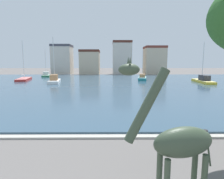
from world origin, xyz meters
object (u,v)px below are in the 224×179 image
object	(u,v)px
giraffe_statue	(178,146)
sailboat_white	(55,81)
mooring_bollard	(205,134)
sailboat_teal	(142,78)
sailboat_yellow	(202,81)
sailboat_green	(46,75)
sailboat_red	(25,79)

from	to	relation	value
giraffe_statue	sailboat_white	size ratio (longest dim) A/B	0.47
sailboat_white	mooring_bollard	distance (m)	32.88
sailboat_teal	mooring_bollard	size ratio (longest dim) A/B	16.17
sailboat_yellow	sailboat_teal	world-z (taller)	sailboat_yellow
sailboat_white	giraffe_statue	bearing A→B (deg)	-68.99
sailboat_white	sailboat_green	bearing A→B (deg)	113.42
sailboat_red	sailboat_green	bearing A→B (deg)	83.63
mooring_bollard	sailboat_teal	bearing A→B (deg)	86.28
giraffe_statue	sailboat_white	world-z (taller)	sailboat_white
sailboat_green	sailboat_red	bearing A→B (deg)	-96.37
mooring_bollard	giraffe_statue	bearing A→B (deg)	-122.62
giraffe_statue	mooring_bollard	xyz separation A→B (m)	(3.74, 5.84, -2.00)
sailboat_green	sailboat_white	distance (m)	19.39
sailboat_teal	sailboat_green	bearing A→B (deg)	157.62
giraffe_statue	sailboat_red	bearing A→B (deg)	118.61
giraffe_statue	sailboat_teal	bearing A→B (deg)	81.62
sailboat_white	sailboat_red	distance (m)	11.02
giraffe_statue	sailboat_green	xyz separation A→B (m)	(-20.80, 51.88, -1.70)
sailboat_white	sailboat_teal	bearing A→B (deg)	19.46
sailboat_yellow	sailboat_white	world-z (taller)	sailboat_white
sailboat_yellow	sailboat_teal	bearing A→B (deg)	150.37
giraffe_statue	sailboat_white	bearing A→B (deg)	111.01
sailboat_white	mooring_bollard	xyz separation A→B (m)	(16.83, -28.25, -0.39)
giraffe_statue	sailboat_teal	size ratio (longest dim) A/B	0.55
sailboat_yellow	sailboat_teal	distance (m)	13.00
giraffe_statue	sailboat_yellow	xyz separation A→B (m)	(17.32, 34.41, -1.67)
sailboat_white	sailboat_teal	world-z (taller)	sailboat_white
sailboat_green	sailboat_red	world-z (taller)	sailboat_red
sailboat_green	sailboat_red	xyz separation A→B (m)	(-1.27, -11.42, -0.16)
sailboat_green	sailboat_white	xyz separation A→B (m)	(7.71, -17.79, 0.08)
sailboat_green	sailboat_teal	xyz separation A→B (m)	(26.81, -11.04, 0.02)
sailboat_yellow	sailboat_white	bearing A→B (deg)	-179.39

